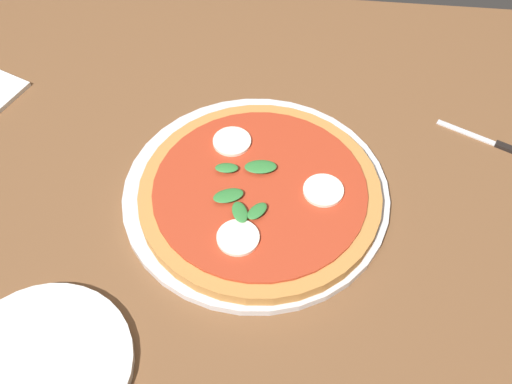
% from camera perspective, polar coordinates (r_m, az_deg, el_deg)
% --- Properties ---
extents(ground_plane, '(6.00, 6.00, 0.00)m').
position_cam_1_polar(ground_plane, '(1.58, -4.10, -16.14)').
color(ground_plane, '#2D2B28').
extents(dining_table, '(1.32, 0.93, 0.75)m').
position_cam_1_polar(dining_table, '(1.01, -6.18, -2.23)').
color(dining_table, brown).
rests_on(dining_table, ground_plane).
extents(serving_tray, '(0.38, 0.38, 0.01)m').
position_cam_1_polar(serving_tray, '(0.89, -0.00, -0.16)').
color(serving_tray, silver).
rests_on(serving_tray, dining_table).
extents(pizza, '(0.34, 0.34, 0.03)m').
position_cam_1_polar(pizza, '(0.87, 0.35, -0.12)').
color(pizza, '#C6843F').
rests_on(pizza, serving_tray).
extents(plate_white, '(0.22, 0.22, 0.01)m').
position_cam_1_polar(plate_white, '(0.80, -18.97, -14.80)').
color(plate_white, white).
rests_on(plate_white, dining_table).
extents(knife, '(0.15, 0.08, 0.01)m').
position_cam_1_polar(knife, '(1.03, 21.54, 3.93)').
color(knife, black).
rests_on(knife, dining_table).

